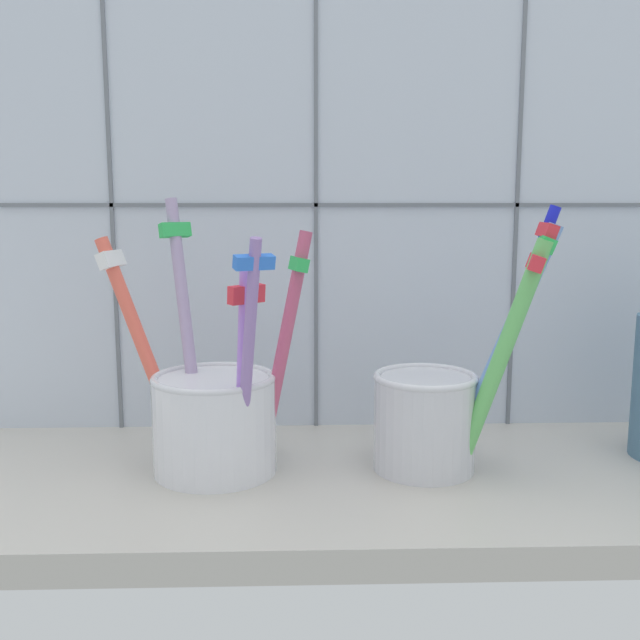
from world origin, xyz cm
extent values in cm
cube|color=#BCB7AD|center=(0.00, 0.00, 1.00)|extent=(64.00, 22.00, 2.00)
cube|color=silver|center=(0.00, 12.00, 22.50)|extent=(64.00, 2.00, 45.00)
cube|color=slate|center=(-16.00, 10.90, 22.50)|extent=(0.30, 0.20, 45.00)
cube|color=slate|center=(0.00, 10.90, 22.50)|extent=(0.30, 0.20, 45.00)
cube|color=slate|center=(16.00, 10.90, 22.50)|extent=(0.30, 0.20, 45.00)
cube|color=slate|center=(0.00, 10.90, 20.06)|extent=(64.00, 0.20, 0.30)
cylinder|color=white|center=(-7.19, 0.84, 5.28)|extent=(8.37, 8.37, 6.57)
torus|color=silver|center=(-7.19, 0.84, 8.57)|extent=(8.46, 8.46, 0.50)
cylinder|color=#AB97C0|center=(-9.26, 3.09, 11.46)|extent=(3.31, 4.64, 18.30)
cube|color=green|center=(-10.05, 4.37, 18.35)|extent=(2.32, 1.93, 1.12)
cylinder|color=#F56450|center=(-12.08, 2.42, 10.11)|extent=(6.81, 2.90, 15.77)
cube|color=white|center=(-14.27, 3.10, 16.39)|extent=(1.77, 2.57, 1.33)
cylinder|color=#C75275|center=(-2.52, 1.04, 10.39)|extent=(4.33, 2.04, 16.16)
cube|color=green|center=(-1.39, 1.36, 16.19)|extent=(1.50, 2.16, 1.06)
cylinder|color=#B078E8|center=(-4.91, -1.81, 9.52)|extent=(2.09, 2.15, 14.31)
cube|color=#E5333F|center=(-4.68, -2.07, 14.63)|extent=(2.35, 2.24, 1.17)
cylinder|color=#9674B9|center=(-4.65, -2.77, 10.32)|extent=(2.43, 4.17, 15.99)
cube|color=blue|center=(-4.06, -4.04, 16.79)|extent=(2.60, 1.84, 0.96)
cylinder|color=silver|center=(7.19, 0.84, 5.26)|extent=(6.98, 6.98, 6.52)
torus|color=silver|center=(7.19, 0.84, 8.52)|extent=(7.13, 7.13, 0.50)
cylinder|color=#65C663|center=(11.66, -1.28, 10.18)|extent=(6.14, 2.37, 15.89)
cube|color=#E5333F|center=(13.56, -1.70, 16.50)|extent=(1.57, 2.53, 1.20)
cylinder|color=#1820D2|center=(12.31, -0.38, 11.22)|extent=(6.58, 1.10, 17.87)
cube|color=#E5333F|center=(14.62, -0.51, 18.47)|extent=(1.10, 2.50, 1.08)
cylinder|color=#6B97DA|center=(11.82, -0.74, 10.64)|extent=(7.29, 2.12, 16.84)
cube|color=green|center=(14.34, -1.15, 17.61)|extent=(1.47, 2.13, 1.23)
camera|label=1|loc=(-1.52, -47.40, 20.39)|focal=41.07mm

